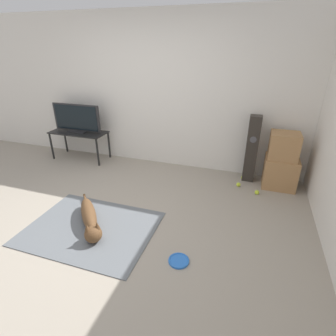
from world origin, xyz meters
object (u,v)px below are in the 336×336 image
tennis_ball_by_boxes (238,184)px  cardboard_box_upper (284,146)px  cardboard_box_lower (280,172)px  tv (77,119)px  tv_stand (79,135)px  tennis_ball_near_speaker (257,192)px  tennis_ball_loose_on_carpet (243,178)px  dog (90,218)px  frisbee (179,261)px  floor_speaker (252,149)px

tennis_ball_by_boxes → cardboard_box_upper: bearing=20.0°
cardboard_box_lower → tv: (-3.61, -0.01, 0.55)m
tv_stand → tennis_ball_near_speaker: bearing=-6.3°
cardboard_box_lower → tennis_ball_by_boxes: cardboard_box_lower is taller
tennis_ball_near_speaker → tennis_ball_loose_on_carpet: same height
dog → frisbee: 1.22m
floor_speaker → tennis_ball_by_boxes: (-0.12, -0.30, -0.50)m
tennis_ball_by_boxes → tennis_ball_near_speaker: (0.28, -0.16, 0.00)m
dog → tv_stand: bearing=127.4°
cardboard_box_upper → tv_stand: (-3.59, -0.00, -0.20)m
floor_speaker → tv_stand: 3.15m
cardboard_box_upper → tennis_ball_near_speaker: 0.79m
tv_stand → tennis_ball_loose_on_carpet: size_ratio=16.23×
cardboard_box_upper → tennis_ball_loose_on_carpet: cardboard_box_upper is taller
cardboard_box_lower → cardboard_box_upper: size_ratio=1.18×
tennis_ball_loose_on_carpet → tennis_ball_by_boxes: bearing=-101.3°
dog → tv_stand: 2.29m
tennis_ball_by_boxes → tennis_ball_near_speaker: same height
tv → tennis_ball_near_speaker: (3.30, -0.37, -0.76)m
floor_speaker → tennis_ball_loose_on_carpet: bearing=-155.7°
tv → tennis_ball_by_boxes: bearing=-3.9°
frisbee → tennis_ball_by_boxes: bearing=76.1°
cardboard_box_lower → cardboard_box_upper: bearing=-149.2°
cardboard_box_lower → floor_speaker: bearing=170.1°
tv_stand → tennis_ball_near_speaker: tv_stand is taller
frisbee → tennis_ball_by_boxes: size_ratio=3.29×
tv_stand → cardboard_box_lower: bearing=0.2°
tv → tennis_ball_by_boxes: (3.02, -0.21, -0.76)m
floor_speaker → tennis_ball_near_speaker: bearing=-71.0°
dog → cardboard_box_upper: bearing=39.2°
dog → tennis_ball_loose_on_carpet: 2.52m
cardboard_box_lower → tennis_ball_near_speaker: size_ratio=7.34×
dog → tennis_ball_loose_on_carpet: bearing=47.6°
tennis_ball_by_boxes → tennis_ball_near_speaker: size_ratio=1.00×
dog → cardboard_box_upper: (2.21, 1.80, 0.56)m
dog → tennis_ball_loose_on_carpet: dog is taller
dog → frisbee: bearing=-10.5°
tennis_ball_by_boxes → tv_stand: bearing=176.1°
dog → floor_speaker: floor_speaker is taller
cardboard_box_lower → floor_speaker: 0.55m
frisbee → tv: bearing=141.8°
frisbee → cardboard_box_lower: 2.29m
tennis_ball_near_speaker → floor_speaker: bearing=109.0°
frisbee → tennis_ball_near_speaker: (0.73, 1.66, 0.02)m
dog → tennis_ball_by_boxes: (1.64, 1.60, -0.08)m
cardboard_box_upper → tennis_ball_loose_on_carpet: bearing=173.3°
floor_speaker → tennis_ball_loose_on_carpet: (-0.07, -0.03, -0.50)m
tv_stand → tennis_ball_by_boxes: (3.02, -0.21, -0.44)m
dog → tennis_ball_near_speaker: dog is taller
cardboard_box_upper → tv: size_ratio=0.43×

